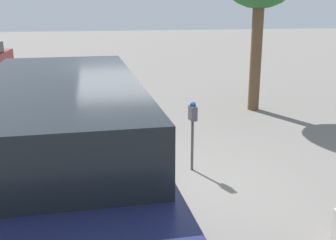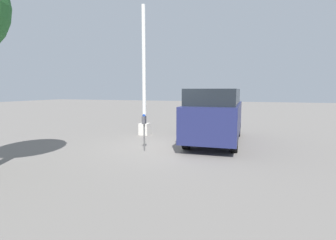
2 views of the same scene
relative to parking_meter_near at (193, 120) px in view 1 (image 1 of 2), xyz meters
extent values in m
plane|color=slate|center=(0.79, -0.69, -0.95)|extent=(80.00, 80.00, 0.00)
cylinder|color=#4C4C4C|center=(0.00, 0.00, -0.47)|extent=(0.05, 0.05, 0.95)
cube|color=#47474C|center=(0.00, 0.00, 0.13)|extent=(0.21, 0.13, 0.26)
sphere|color=navy|center=(0.00, 0.00, 0.28)|extent=(0.11, 0.11, 0.11)
cube|color=navy|center=(2.37, -2.10, 0.00)|extent=(5.23, 2.07, 1.24)
cube|color=black|center=(2.24, -2.10, 0.91)|extent=(4.19, 1.88, 0.58)
cylinder|color=black|center=(0.74, -1.32, -0.62)|extent=(0.67, 0.25, 0.66)
cylinder|color=black|center=(0.79, -2.98, -0.62)|extent=(0.67, 0.25, 0.66)
cylinder|color=black|center=(-11.99, -5.37, -0.65)|extent=(0.61, 0.25, 0.60)
cylinder|color=brown|center=(-4.12, 2.78, 0.63)|extent=(0.31, 0.31, 3.17)
camera|label=1|loc=(7.06, -1.71, 2.05)|focal=45.00mm
camera|label=2|loc=(-8.21, -3.66, 1.16)|focal=28.00mm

